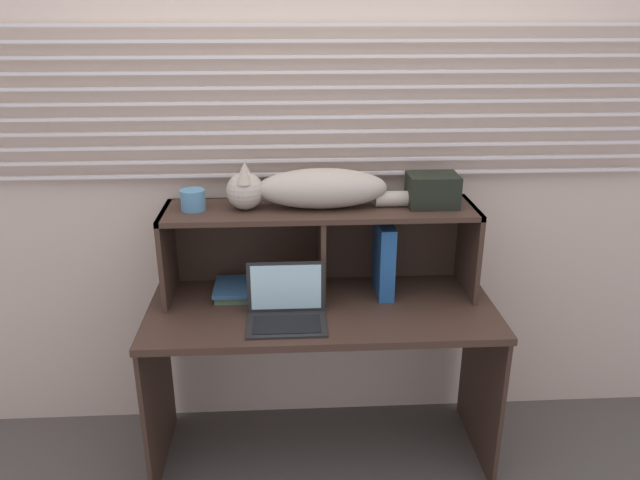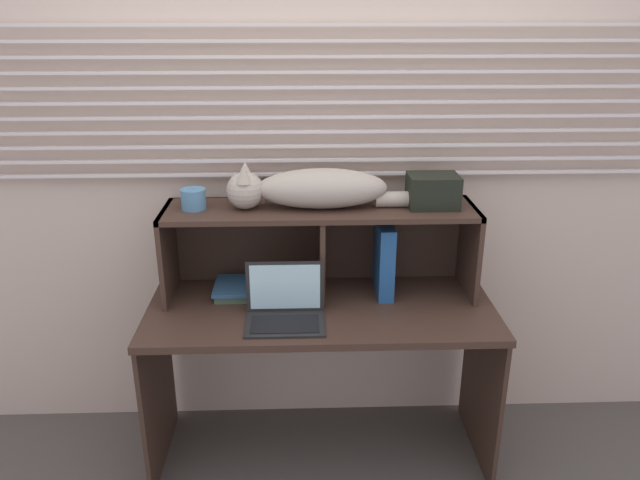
# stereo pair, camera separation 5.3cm
# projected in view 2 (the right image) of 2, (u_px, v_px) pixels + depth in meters

# --- Properties ---
(back_panel_with_blinds) EXTENTS (4.40, 0.08, 2.50)m
(back_panel_with_blinds) POSITION_uv_depth(u_px,v_px,m) (318.00, 162.00, 2.64)
(back_panel_with_blinds) COLOR beige
(back_panel_with_blinds) RESTS_ON ground
(desk) EXTENTS (1.42, 0.60, 0.73)m
(desk) POSITION_uv_depth(u_px,v_px,m) (321.00, 337.00, 2.56)
(desk) COLOR #3D2920
(desk) RESTS_ON ground
(hutch_shelf_unit) EXTENTS (1.28, 0.32, 0.38)m
(hutch_shelf_unit) POSITION_uv_depth(u_px,v_px,m) (320.00, 231.00, 2.57)
(hutch_shelf_unit) COLOR #3D2920
(hutch_shelf_unit) RESTS_ON desk
(cat) EXTENTS (0.91, 0.18, 0.18)m
(cat) POSITION_uv_depth(u_px,v_px,m) (313.00, 189.00, 2.47)
(cat) COLOR #B0A392
(cat) RESTS_ON hutch_shelf_unit
(laptop) EXTENTS (0.31, 0.21, 0.22)m
(laptop) POSITION_uv_depth(u_px,v_px,m) (285.00, 309.00, 2.39)
(laptop) COLOR black
(laptop) RESTS_ON desk
(binder_upright) EXTENTS (0.06, 0.23, 0.31)m
(binder_upright) POSITION_uv_depth(u_px,v_px,m) (384.00, 258.00, 2.59)
(binder_upright) COLOR #20508C
(binder_upright) RESTS_ON desk
(book_stack) EXTENTS (0.19, 0.22, 0.05)m
(book_stack) POSITION_uv_depth(u_px,v_px,m) (237.00, 288.00, 2.62)
(book_stack) COLOR #486B50
(book_stack) RESTS_ON desk
(small_basket) EXTENTS (0.10, 0.10, 0.08)m
(small_basket) POSITION_uv_depth(u_px,v_px,m) (193.00, 199.00, 2.47)
(small_basket) COLOR teal
(small_basket) RESTS_ON hutch_shelf_unit
(storage_box) EXTENTS (0.20, 0.15, 0.13)m
(storage_box) POSITION_uv_depth(u_px,v_px,m) (433.00, 191.00, 2.49)
(storage_box) COLOR black
(storage_box) RESTS_ON hutch_shelf_unit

